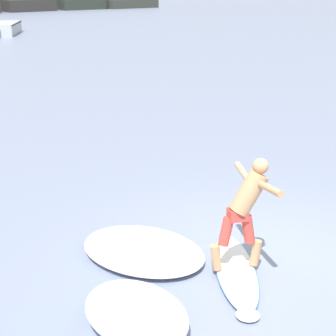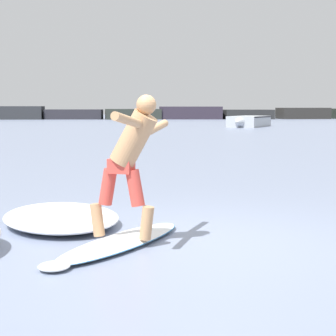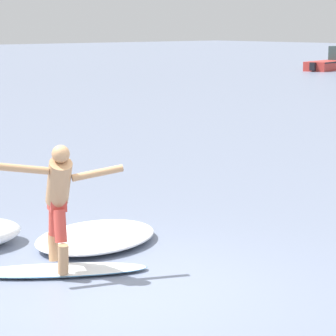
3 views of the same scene
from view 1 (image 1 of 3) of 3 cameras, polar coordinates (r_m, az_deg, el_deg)
The scene contains 6 objects.
ground_plane at distance 8.75m, azimuth 9.82°, elevation -8.43°, with size 200.00×200.00×0.00m, color gray.
surfboard at distance 8.09m, azimuth 6.90°, elevation -10.33°, with size 1.72×2.24×0.22m.
surfer at distance 7.74m, azimuth 7.96°, elevation -3.72°, with size 0.95×1.48×1.59m.
small_boat_offshore at distance 43.52m, azimuth -16.55°, elevation 13.46°, with size 4.16×5.42×0.82m.
wave_foam_at_tail at distance 8.48m, azimuth -2.55°, elevation -8.30°, with size 1.99×2.35×0.20m.
wave_foam_at_nose at distance 6.90m, azimuth -3.28°, elevation -14.45°, with size 1.12×1.55×0.36m.
Camera 1 is at (-5.61, -5.41, 3.97)m, focal length 60.00 mm.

